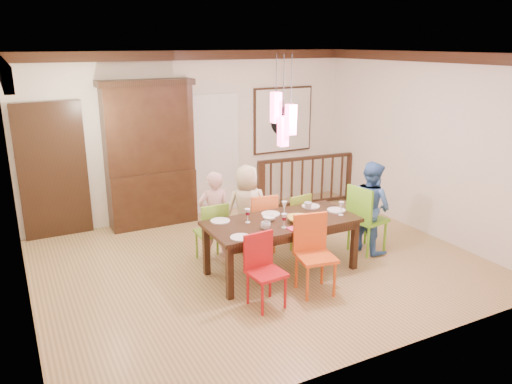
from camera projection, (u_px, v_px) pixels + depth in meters
name	position (u px, v px, depth m)	size (l,w,h in m)	color
floor	(259.00, 263.00, 7.15)	(6.00, 6.00, 0.00)	olive
ceiling	(260.00, 53.00, 6.31)	(6.00, 6.00, 0.00)	white
wall_back	(194.00, 135.00, 8.86)	(6.00, 6.00, 0.00)	silver
wall_left	(15.00, 195.00, 5.41)	(5.00, 5.00, 0.00)	silver
wall_right	(424.00, 145.00, 8.05)	(5.00, 5.00, 0.00)	silver
crown_molding	(260.00, 60.00, 6.33)	(6.00, 5.00, 0.16)	black
panel_door	(53.00, 173.00, 7.88)	(1.04, 0.07, 2.24)	black
white_doorway	(214.00, 156.00, 9.10)	(0.97, 0.05, 2.22)	silver
painting	(283.00, 120.00, 9.57)	(1.25, 0.06, 1.25)	black
pendant_cluster	(283.00, 119.00, 6.29)	(0.27, 0.21, 1.14)	#FF4C8D
dining_table	(282.00, 226.00, 6.71)	(2.05, 0.94, 0.75)	black
chair_far_left	(211.00, 227.00, 7.09)	(0.41, 0.41, 0.89)	#73AD2F
chair_far_mid	(260.00, 218.00, 7.43)	(0.46, 0.46, 0.91)	orange
chair_far_right	(293.00, 216.00, 7.64)	(0.43, 0.43, 0.85)	olive
chair_near_left	(267.00, 267.00, 5.85)	(0.43, 0.43, 0.88)	#B31316
chair_near_mid	(316.00, 251.00, 6.16)	(0.52, 0.52, 0.99)	#D85017
chair_end_right	(368.00, 214.00, 7.41)	(0.54, 0.54, 1.03)	#69BD22
china_hutch	(150.00, 154.00, 8.36)	(1.56, 0.46, 2.46)	black
balustrade	(307.00, 180.00, 9.57)	(2.06, 0.27, 0.96)	black
person_far_left	(214.00, 215.00, 7.17)	(0.47, 0.31, 1.30)	beige
person_far_mid	(247.00, 209.00, 7.42)	(0.65, 0.42, 1.32)	beige
person_end_right	(370.00, 207.00, 7.42)	(0.67, 0.52, 1.38)	#3F6FB2
serving_bowl	(299.00, 219.00, 6.60)	(0.31, 0.31, 0.07)	gold
small_bowl	(269.00, 218.00, 6.66)	(0.17, 0.17, 0.05)	white
cup_left	(266.00, 226.00, 6.33)	(0.13, 0.13, 0.10)	silver
cup_right	(308.00, 206.00, 7.11)	(0.11, 0.11, 0.10)	silver
plate_far_left	(220.00, 221.00, 6.63)	(0.26, 0.26, 0.01)	white
plate_far_mid	(271.00, 214.00, 6.90)	(0.26, 0.26, 0.01)	white
plate_far_right	(311.00, 206.00, 7.22)	(0.26, 0.26, 0.01)	white
plate_near_left	(241.00, 237.00, 6.07)	(0.26, 0.26, 0.01)	white
plate_near_mid	(315.00, 222.00, 6.60)	(0.26, 0.26, 0.01)	white
plate_end_right	(336.00, 210.00, 7.05)	(0.26, 0.26, 0.01)	white
wine_glass_a	(248.00, 216.00, 6.57)	(0.08, 0.08, 0.19)	#590C19
wine_glass_b	(284.00, 208.00, 6.87)	(0.08, 0.08, 0.19)	silver
wine_glass_c	(284.00, 221.00, 6.38)	(0.08, 0.08, 0.19)	#590C19
wine_glass_d	(341.00, 208.00, 6.85)	(0.08, 0.08, 0.19)	silver
napkin	(295.00, 228.00, 6.36)	(0.18, 0.14, 0.01)	#D83359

